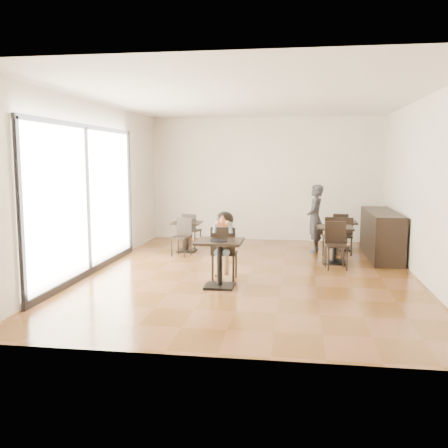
% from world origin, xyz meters
% --- Properties ---
extents(floor, '(6.00, 8.00, 0.01)m').
position_xyz_m(floor, '(0.00, 0.00, 0.00)').
color(floor, brown).
rests_on(floor, ground).
extents(ceiling, '(6.00, 8.00, 0.01)m').
position_xyz_m(ceiling, '(0.00, 0.00, 3.20)').
color(ceiling, white).
rests_on(ceiling, floor).
extents(wall_back, '(6.00, 0.01, 3.20)m').
position_xyz_m(wall_back, '(0.00, 4.00, 1.60)').
color(wall_back, white).
rests_on(wall_back, floor).
extents(wall_front, '(6.00, 0.01, 3.20)m').
position_xyz_m(wall_front, '(0.00, -4.00, 1.60)').
color(wall_front, white).
rests_on(wall_front, floor).
extents(wall_left, '(0.01, 8.00, 3.20)m').
position_xyz_m(wall_left, '(-3.00, 0.00, 1.60)').
color(wall_left, white).
rests_on(wall_left, floor).
extents(wall_right, '(0.01, 8.00, 3.20)m').
position_xyz_m(wall_right, '(3.00, 0.00, 1.60)').
color(wall_right, white).
rests_on(wall_right, floor).
extents(storefront_window, '(0.04, 4.50, 2.60)m').
position_xyz_m(storefront_window, '(-2.97, -0.50, 1.40)').
color(storefront_window, white).
rests_on(storefront_window, floor).
extents(child_table, '(0.75, 0.75, 0.79)m').
position_xyz_m(child_table, '(-0.42, -1.07, 0.40)').
color(child_table, black).
rests_on(child_table, floor).
extents(child_chair, '(0.43, 0.43, 0.96)m').
position_xyz_m(child_chair, '(-0.42, -0.52, 0.48)').
color(child_chair, black).
rests_on(child_chair, floor).
extents(child, '(0.43, 0.60, 1.20)m').
position_xyz_m(child, '(-0.42, -0.52, 0.60)').
color(child, gray).
rests_on(child, child_chair).
extents(plate, '(0.27, 0.27, 0.02)m').
position_xyz_m(plate, '(-0.42, -1.17, 0.80)').
color(plate, black).
rests_on(plate, child_table).
extents(pizza_slice, '(0.28, 0.21, 0.06)m').
position_xyz_m(pizza_slice, '(-0.42, -0.71, 1.04)').
color(pizza_slice, tan).
rests_on(pizza_slice, child).
extents(adult_patron, '(0.42, 0.60, 1.55)m').
position_xyz_m(adult_patron, '(1.24, 2.45, 0.77)').
color(adult_patron, '#36363A').
rests_on(adult_patron, floor).
extents(cafe_table_mid, '(0.78, 0.78, 0.76)m').
position_xyz_m(cafe_table_mid, '(1.60, 1.19, 0.38)').
color(cafe_table_mid, black).
rests_on(cafe_table_mid, floor).
extents(cafe_table_left, '(0.78, 0.78, 0.68)m').
position_xyz_m(cafe_table_left, '(-1.68, 2.04, 0.34)').
color(cafe_table_left, black).
rests_on(cafe_table_left, floor).
extents(cafe_table_back, '(0.70, 0.70, 0.68)m').
position_xyz_m(cafe_table_back, '(1.89, 2.75, 0.34)').
color(cafe_table_back, black).
rests_on(cafe_table_back, floor).
extents(chair_mid_a, '(0.45, 0.45, 0.91)m').
position_xyz_m(chair_mid_a, '(1.60, 1.74, 0.45)').
color(chair_mid_a, black).
rests_on(chair_mid_a, floor).
extents(chair_mid_b, '(0.45, 0.45, 0.91)m').
position_xyz_m(chair_mid_b, '(1.60, 0.64, 0.45)').
color(chair_mid_b, black).
rests_on(chair_mid_b, floor).
extents(chair_left_a, '(0.45, 0.45, 0.82)m').
position_xyz_m(chair_left_a, '(-1.68, 2.59, 0.41)').
color(chair_left_a, black).
rests_on(chair_left_a, floor).
extents(chair_left_b, '(0.45, 0.45, 0.82)m').
position_xyz_m(chair_left_b, '(-1.68, 1.49, 0.41)').
color(chair_left_b, black).
rests_on(chair_left_b, floor).
extents(chair_back_a, '(0.40, 0.40, 0.81)m').
position_xyz_m(chair_back_a, '(1.89, 3.30, 0.41)').
color(chair_back_a, black).
rests_on(chair_back_a, floor).
extents(chair_back_b, '(0.40, 0.40, 0.81)m').
position_xyz_m(chair_back_b, '(1.89, 2.20, 0.41)').
color(chair_back_b, black).
rests_on(chair_back_b, floor).
extents(service_counter, '(0.60, 2.40, 1.00)m').
position_xyz_m(service_counter, '(2.65, 2.00, 0.50)').
color(service_counter, black).
rests_on(service_counter, floor).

